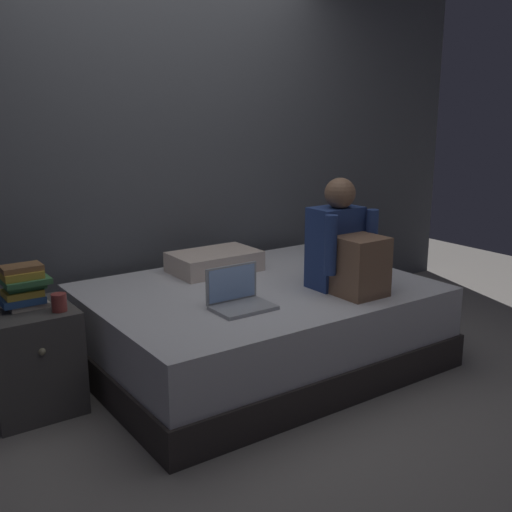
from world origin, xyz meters
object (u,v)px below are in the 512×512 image
object	(u,v)px
mug	(59,302)
pillow	(214,261)
nightstand	(31,360)
laptop	(239,298)
bed	(258,326)
person_sitting	(345,248)
book_stack	(24,287)

from	to	relation	value
mug	pillow	bearing A→B (deg)	18.28
pillow	nightstand	bearing A→B (deg)	-168.60
laptop	pillow	xyz separation A→B (m)	(0.28, 0.71, 0.01)
bed	mug	xyz separation A→B (m)	(-1.17, 0.07, 0.35)
person_sitting	mug	size ratio (longest dim) A/B	7.28
nightstand	person_sitting	xyz separation A→B (m)	(1.67, -0.54, 0.47)
person_sitting	laptop	world-z (taller)	person_sitting
person_sitting	book_stack	xyz separation A→B (m)	(-1.67, 0.58, -0.09)
bed	laptop	size ratio (longest dim) A/B	6.25
nightstand	laptop	xyz separation A→B (m)	(0.98, -0.46, 0.28)
person_sitting	laptop	distance (m)	0.72
bed	mug	world-z (taller)	mug
laptop	bed	bearing A→B (deg)	39.71
bed	pillow	bearing A→B (deg)	94.39
person_sitting	book_stack	bearing A→B (deg)	160.92
pillow	person_sitting	bearing A→B (deg)	-63.04
mug	book_stack	bearing A→B (deg)	129.22
bed	nightstand	bearing A→B (deg)	171.48
book_stack	mug	size ratio (longest dim) A/B	2.68
laptop	pillow	bearing A→B (deg)	68.43
laptop	book_stack	xyz separation A→B (m)	(-0.98, 0.49, 0.11)
bed	pillow	world-z (taller)	pillow
laptop	book_stack	world-z (taller)	book_stack
laptop	book_stack	bearing A→B (deg)	153.35
laptop	pillow	distance (m)	0.77
book_stack	laptop	bearing A→B (deg)	-26.65
laptop	book_stack	distance (m)	1.10
nightstand	pillow	world-z (taller)	pillow
bed	book_stack	distance (m)	1.38
bed	pillow	size ratio (longest dim) A/B	3.57
bed	person_sitting	bearing A→B (deg)	-43.14
book_stack	bed	bearing A→B (deg)	-10.00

